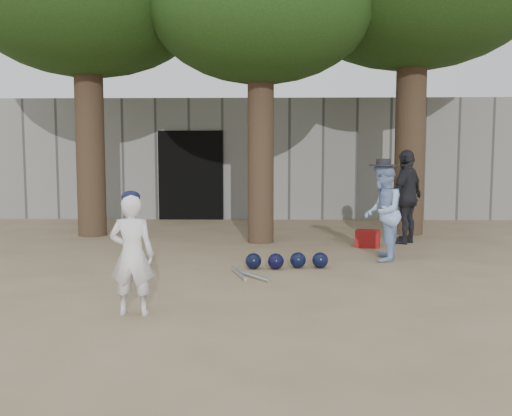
{
  "coord_description": "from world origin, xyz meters",
  "views": [
    {
      "loc": [
        0.8,
        -6.28,
        1.66
      ],
      "look_at": [
        0.6,
        1.0,
        0.95
      ],
      "focal_mm": 40.0,
      "sensor_mm": 36.0,
      "label": 1
    }
  ],
  "objects_px": {
    "boy_player": "(132,255)",
    "spectator_blue": "(383,212)",
    "spectator_dark": "(407,197)",
    "red_bag": "(368,239)"
  },
  "relations": [
    {
      "from": "boy_player",
      "to": "spectator_blue",
      "type": "xyz_separation_m",
      "value": [
        3.12,
        3.04,
        0.13
      ]
    },
    {
      "from": "spectator_blue",
      "to": "spectator_dark",
      "type": "bearing_deg",
      "value": 169.57
    },
    {
      "from": "spectator_blue",
      "to": "spectator_dark",
      "type": "distance_m",
      "value": 1.89
    },
    {
      "from": "boy_player",
      "to": "spectator_dark",
      "type": "bearing_deg",
      "value": -128.6
    },
    {
      "from": "spectator_dark",
      "to": "red_bag",
      "type": "xyz_separation_m",
      "value": [
        -0.77,
        -0.46,
        -0.71
      ]
    },
    {
      "from": "boy_player",
      "to": "red_bag",
      "type": "xyz_separation_m",
      "value": [
        3.12,
        4.3,
        -0.47
      ]
    },
    {
      "from": "boy_player",
      "to": "spectator_dark",
      "type": "relative_size",
      "value": 0.72
    },
    {
      "from": "boy_player",
      "to": "spectator_blue",
      "type": "relative_size",
      "value": 0.83
    },
    {
      "from": "boy_player",
      "to": "spectator_blue",
      "type": "bearing_deg",
      "value": -135.08
    },
    {
      "from": "spectator_blue",
      "to": "red_bag",
      "type": "xyz_separation_m",
      "value": [
        -0.0,
        1.26,
        -0.6
      ]
    }
  ]
}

